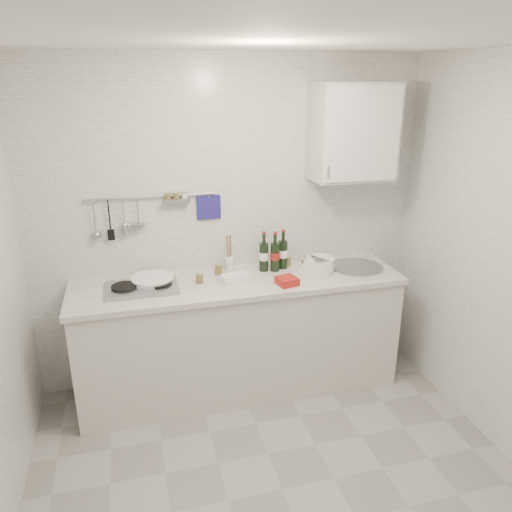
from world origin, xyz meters
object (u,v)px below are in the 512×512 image
Objects in this scene: wine_bottles at (274,251)px; utensil_crock at (230,262)px; plate_stack_sink at (318,265)px; plate_stack_hob at (151,281)px; wall_cabinet at (353,132)px.

utensil_crock is at bearing 166.29° from wine_bottles.
plate_stack_hob is at bearing 177.06° from plate_stack_sink.
plate_stack_sink is at bearing -2.94° from plate_stack_hob.
plate_stack_hob is 1.08× the size of wine_bottles.
wall_cabinet is 1.34m from utensil_crock.
wall_cabinet is 2.26× the size of wine_bottles.
plate_stack_hob is 1.16× the size of utensil_crock.
plate_stack_sink reaches higher than plate_stack_hob.
wall_cabinet is 1.83m from plate_stack_hob.
wine_bottles reaches higher than utensil_crock.
plate_stack_hob is 0.62m from utensil_crock.
utensil_crock is at bearing 13.08° from plate_stack_hob.
wine_bottles is (0.94, 0.06, 0.13)m from plate_stack_hob.
plate_stack_sink is 0.97× the size of utensil_crock.
plate_stack_hob is at bearing -178.19° from wall_cabinet.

